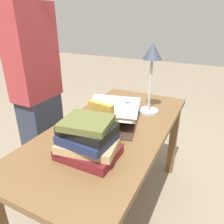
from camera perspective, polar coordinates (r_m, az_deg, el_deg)
The scene contains 9 objects.
ground_plane at distance 1.84m, azimuth -0.15°, elevation -24.31°, with size 12.00×12.00×0.00m, color gray.
reading_desk at distance 1.43m, azimuth -0.17°, elevation -7.45°, with size 1.43×0.67×0.73m.
open_book at distance 1.45m, azimuth -0.46°, elevation -1.10°, with size 0.54×0.46×0.11m.
book_stack_tall at distance 1.07m, azimuth -6.32°, elevation -7.25°, with size 0.24×0.31×0.21m.
book_standing_upright at distance 1.20m, azimuth -2.78°, elevation -2.61°, with size 0.06×0.15×0.22m.
reading_lamp at distance 1.51m, azimuth 10.35°, elevation 12.43°, with size 0.14×0.14×0.48m.
coffee_mug at distance 1.59m, azimuth 4.46°, elevation 1.61°, with size 0.12×0.09×0.08m.
pencil at distance 1.59m, azimuth -7.75°, elevation -0.08°, with size 0.01×0.16×0.01m.
person_reader at distance 1.78m, azimuth -18.82°, elevation 4.45°, with size 0.36×0.22×1.65m.
Camera 1 is at (1.09, 0.55, 1.37)m, focal length 35.00 mm.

